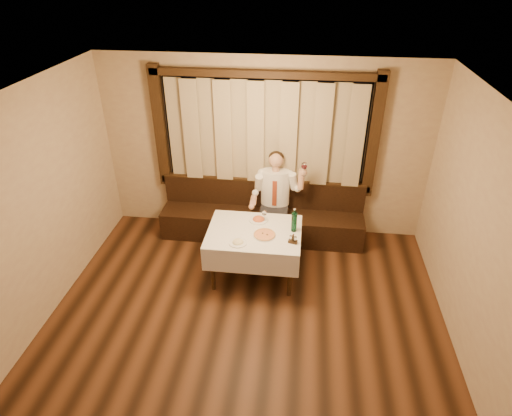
# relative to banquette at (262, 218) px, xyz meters

# --- Properties ---
(room) EXTENTS (5.01, 6.01, 2.81)m
(room) POSITION_rel_banquette_xyz_m (-0.00, -1.75, 1.19)
(room) COLOR black
(room) RESTS_ON ground
(banquette) EXTENTS (3.20, 0.61, 0.94)m
(banquette) POSITION_rel_banquette_xyz_m (0.00, 0.00, 0.00)
(banquette) COLOR black
(banquette) RESTS_ON ground
(dining_table) EXTENTS (1.27, 0.97, 0.76)m
(dining_table) POSITION_rel_banquette_xyz_m (0.00, -1.02, 0.34)
(dining_table) COLOR black
(dining_table) RESTS_ON ground
(pizza) EXTENTS (0.31, 0.31, 0.03)m
(pizza) POSITION_rel_banquette_xyz_m (0.15, -1.12, 0.46)
(pizza) COLOR white
(pizza) RESTS_ON dining_table
(pasta_red) EXTENTS (0.27, 0.27, 0.09)m
(pasta_red) POSITION_rel_banquette_xyz_m (0.03, -0.75, 0.48)
(pasta_red) COLOR white
(pasta_red) RESTS_ON dining_table
(pasta_cream) EXTENTS (0.24, 0.24, 0.08)m
(pasta_cream) POSITION_rel_banquette_xyz_m (-0.18, -1.33, 0.48)
(pasta_cream) COLOR white
(pasta_cream) RESTS_ON dining_table
(green_bottle) EXTENTS (0.08, 0.08, 0.34)m
(green_bottle) POSITION_rel_banquette_xyz_m (0.53, -0.95, 0.59)
(green_bottle) COLOR #0E452A
(green_bottle) RESTS_ON dining_table
(table_wine_glass) EXTENTS (0.07, 0.07, 0.18)m
(table_wine_glass) POSITION_rel_banquette_xyz_m (0.11, -0.77, 0.57)
(table_wine_glass) COLOR white
(table_wine_glass) RESTS_ON dining_table
(cruet_caddy) EXTENTS (0.12, 0.08, 0.12)m
(cruet_caddy) POSITION_rel_banquette_xyz_m (0.53, -1.24, 0.49)
(cruet_caddy) COLOR black
(cruet_caddy) RESTS_ON dining_table
(seated_man) EXTENTS (0.83, 0.62, 1.48)m
(seated_man) POSITION_rel_banquette_xyz_m (0.21, -0.09, 0.54)
(seated_man) COLOR black
(seated_man) RESTS_ON ground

